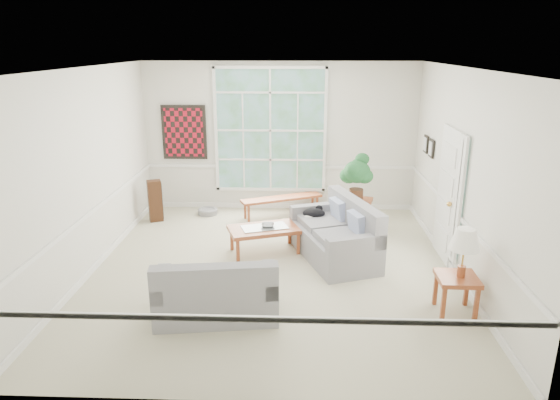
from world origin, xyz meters
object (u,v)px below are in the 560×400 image
object	(u,v)px
loveseat_front	(216,286)
end_table	(357,213)
side_table	(456,294)
coffee_table	(265,240)
loveseat_right	(334,230)

from	to	relation	value
loveseat_front	end_table	distance (m)	3.95
loveseat_front	side_table	size ratio (longest dim) A/B	2.96
end_table	loveseat_front	bearing A→B (deg)	-122.59
loveseat_front	coffee_table	world-z (taller)	loveseat_front
coffee_table	loveseat_front	bearing A→B (deg)	-121.85
coffee_table	side_table	xyz separation A→B (m)	(2.57, -1.87, 0.04)
loveseat_front	end_table	bearing A→B (deg)	50.06
loveseat_right	side_table	bearing A→B (deg)	-69.18
loveseat_right	loveseat_front	bearing A→B (deg)	-150.44
side_table	loveseat_front	bearing A→B (deg)	-176.58
coffee_table	end_table	xyz separation A→B (m)	(1.66, 1.28, 0.05)
loveseat_right	loveseat_front	xyz separation A→B (m)	(-1.60, -1.86, -0.07)
coffee_table	end_table	distance (m)	2.09
loveseat_front	end_table	world-z (taller)	loveseat_front
loveseat_front	coffee_table	bearing A→B (deg)	69.69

